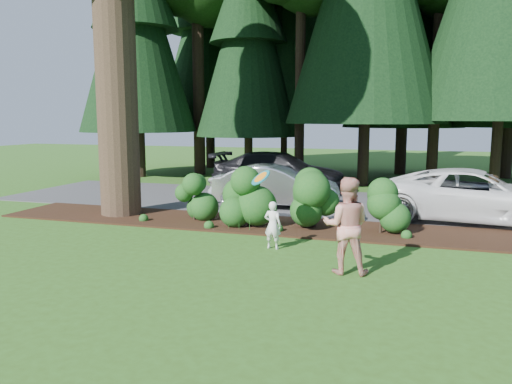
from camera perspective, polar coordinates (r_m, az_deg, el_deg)
ground at (r=11.36m, az=-4.56°, el=-7.11°), size 80.00×80.00×0.00m
mulch_bed at (r=14.33m, az=0.32°, el=-3.71°), size 16.00×2.50×0.05m
driveway at (r=18.36m, az=4.24°, el=-1.08°), size 22.00×6.00×0.03m
shrub_row at (r=13.87m, az=3.23°, el=-0.83°), size 6.53×1.60×1.61m
lily_cluster at (r=13.53m, az=-1.95°, el=-2.40°), size 0.69×0.09×0.57m
car_silver_wagon at (r=17.00m, az=2.18°, el=0.67°), size 4.45×1.88×1.43m
car_white_suv at (r=15.89m, az=23.75°, el=-0.38°), size 5.78×3.14×1.54m
car_dark_suv at (r=20.73m, az=2.67°, el=2.33°), size 5.60×2.30×1.62m
child at (r=11.67m, az=1.93°, el=-3.80°), size 0.43×0.30×1.13m
adult at (r=9.93m, az=10.27°, el=-3.80°), size 0.99×0.81×1.91m
frisbee at (r=11.84m, az=0.53°, el=1.65°), size 0.57×0.48×0.47m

